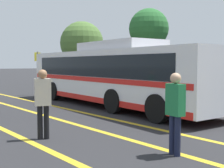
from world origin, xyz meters
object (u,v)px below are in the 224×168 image
(parked_car_1, at_px, (114,81))
(tree_1, at_px, (149,29))
(transit_bus, at_px, (112,74))
(bus_stop_sign, at_px, (38,68))
(parked_car_2, at_px, (170,85))
(pedestrian_0, at_px, (175,108))
(pedestrian_2, at_px, (43,99))
(parked_car_0, at_px, (81,79))
(tree_0, at_px, (82,43))

(parked_car_1, xyz_separation_m, tree_1, (-0.89, 4.51, 4.22))
(transit_bus, bearing_deg, bus_stop_sign, 97.06)
(parked_car_2, distance_m, pedestrian_0, 12.37)
(pedestrian_2, relative_size, tree_1, 0.28)
(parked_car_0, bearing_deg, pedestrian_2, 56.01)
(transit_bus, relative_size, parked_car_0, 2.84)
(parked_car_1, bearing_deg, tree_0, 74.98)
(parked_car_2, distance_m, bus_stop_sign, 8.45)
(transit_bus, height_order, parked_car_1, transit_bus)
(pedestrian_0, bearing_deg, parked_car_1, 153.74)
(parked_car_1, bearing_deg, tree_1, 15.62)
(tree_1, bearing_deg, parked_car_1, -78.87)
(parked_car_0, relative_size, pedestrian_0, 2.43)
(parked_car_2, relative_size, tree_0, 0.62)
(parked_car_1, relative_size, pedestrian_0, 2.20)
(pedestrian_2, distance_m, tree_0, 24.04)
(transit_bus, height_order, parked_car_2, transit_bus)
(parked_car_0, relative_size, tree_1, 0.67)
(transit_bus, height_order, pedestrian_0, transit_bus)
(parked_car_1, bearing_deg, bus_stop_sign, 176.22)
(parked_car_0, xyz_separation_m, pedestrian_2, (15.04, -11.03, 0.36))
(parked_car_2, xyz_separation_m, pedestrian_0, (8.15, -9.30, 0.34))
(transit_bus, xyz_separation_m, pedestrian_0, (7.09, -3.92, -0.47))
(transit_bus, distance_m, pedestrian_2, 6.79)
(bus_stop_sign, distance_m, tree_1, 10.61)
(parked_car_0, relative_size, parked_car_2, 1.12)
(tree_1, bearing_deg, pedestrian_0, -43.64)
(parked_car_1, height_order, tree_1, tree_1)
(parked_car_1, distance_m, tree_1, 6.24)
(parked_car_1, height_order, parked_car_2, parked_car_2)
(parked_car_0, xyz_separation_m, parked_car_1, (4.87, -0.37, -0.00))
(transit_bus, xyz_separation_m, tree_1, (-7.13, 9.65, 3.42))
(bus_stop_sign, height_order, tree_1, tree_1)
(transit_bus, distance_m, parked_car_0, 12.43)
(parked_car_1, distance_m, tree_0, 10.32)
(transit_bus, height_order, tree_1, tree_1)
(transit_bus, height_order, bus_stop_sign, transit_bus)
(transit_bus, relative_size, pedestrian_2, 6.76)
(bus_stop_sign, relative_size, tree_0, 0.44)
(pedestrian_0, bearing_deg, parked_car_0, 160.55)
(tree_1, bearing_deg, transit_bus, -53.53)
(parked_car_2, height_order, tree_1, tree_1)
(pedestrian_0, height_order, pedestrian_2, pedestrian_2)
(pedestrian_0, relative_size, bus_stop_sign, 0.65)
(pedestrian_0, distance_m, bus_stop_sign, 14.58)
(pedestrian_2, height_order, tree_1, tree_1)
(parked_car_1, bearing_deg, parked_car_2, -82.78)
(parked_car_0, bearing_deg, parked_car_2, 91.56)
(transit_bus, xyz_separation_m, bus_stop_sign, (-7.06, -0.47, 0.23))
(transit_bus, xyz_separation_m, tree_0, (-15.43, 8.39, 2.58))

